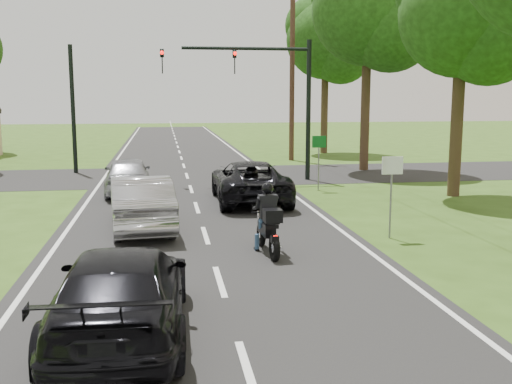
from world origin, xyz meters
TOP-DOWN VIEW (x-y plane):
  - ground at (0.00, 0.00)m, footprint 140.00×140.00m
  - road at (0.00, 10.00)m, footprint 8.00×100.00m
  - cross_road at (0.00, 16.00)m, footprint 60.00×7.00m
  - motorcycle_rider at (1.32, 1.94)m, footprint 0.56×1.97m
  - dark_suv at (1.89, 8.88)m, footprint 2.43×5.18m
  - silver_sedan at (-1.68, 5.00)m, footprint 1.99×4.63m
  - silver_suv at (-2.38, 11.18)m, footprint 1.89×4.24m
  - dark_car_behind at (-1.72, -2.50)m, footprint 2.11×4.86m
  - traffic_signal at (3.34, 14.00)m, footprint 6.38×0.44m
  - signal_pole_far at (-5.20, 18.00)m, footprint 0.20×0.20m
  - utility_pole_far at (6.20, 22.00)m, footprint 1.60×0.28m
  - sign_white at (4.70, 2.98)m, footprint 0.55×0.07m
  - sign_green at (4.90, 10.98)m, footprint 0.55×0.07m
  - tree_row_c at (9.75, 8.80)m, footprint 4.80×4.65m
  - tree_row_d at (9.10, 16.76)m, footprint 5.76×5.58m
  - tree_row_e at (9.48, 25.78)m, footprint 5.28×5.12m

SIDE VIEW (x-z plane):
  - ground at x=0.00m, z-range 0.00..0.00m
  - cross_road at x=0.00m, z-range 0.00..0.01m
  - road at x=0.00m, z-range 0.00..0.01m
  - motorcycle_rider at x=1.32m, z-range -0.18..1.52m
  - dark_car_behind at x=-1.72m, z-range 0.01..1.40m
  - silver_suv at x=-2.38m, z-range 0.01..1.43m
  - dark_suv at x=1.89m, z-range 0.01..1.45m
  - silver_sedan at x=-1.68m, z-range 0.01..1.50m
  - sign_white at x=4.70m, z-range 0.54..2.66m
  - sign_green at x=4.90m, z-range 0.54..2.66m
  - signal_pole_far at x=-5.20m, z-range 0.00..6.00m
  - traffic_signal at x=3.34m, z-range 1.14..7.14m
  - utility_pole_far at x=6.20m, z-range 0.08..10.08m
  - tree_row_c at x=9.75m, z-range 1.85..10.61m
  - tree_row_e at x=9.48m, z-range 2.03..11.64m
  - tree_row_d at x=9.10m, z-range 2.21..12.66m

